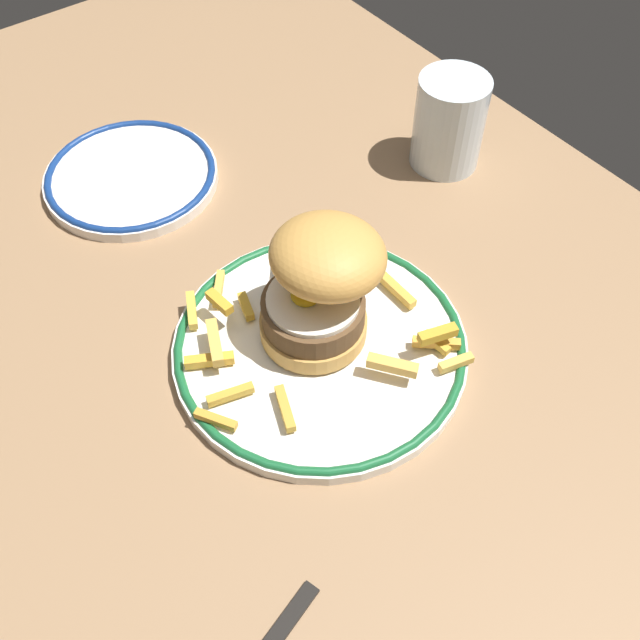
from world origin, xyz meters
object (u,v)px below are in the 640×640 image
Objects in this scene: burger at (321,283)px; dinner_plate at (320,346)px; side_plate at (131,176)px; water_glass at (448,127)px.

dinner_plate is at bearing -40.05° from burger.
side_plate is at bearing -172.67° from burger.
burger is at bearing 139.95° from dinner_plate.
burger is 1.17× the size of water_glass.
burger is 30.60cm from side_plate.
water_glass is (-11.79, 26.16, -2.86)cm from burger.
burger is 0.64× the size of side_plate.
burger reaches higher than side_plate.
water_glass is 35.08cm from side_plate.
dinner_plate is 1.41× the size of side_plate.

